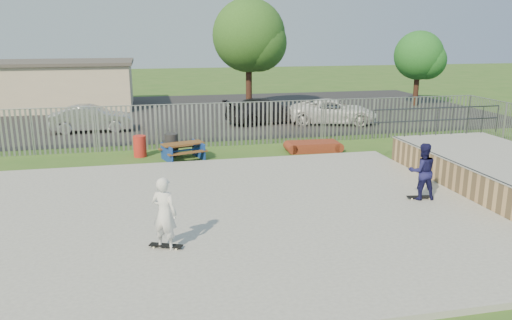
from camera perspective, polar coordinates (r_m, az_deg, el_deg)
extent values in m
plane|color=#345F20|center=(14.33, -3.70, -6.52)|extent=(120.00, 120.00, 0.00)
cube|color=gray|center=(14.30, -3.71, -6.24)|extent=(15.00, 12.00, 0.15)
cube|color=tan|center=(18.84, 25.62, -1.11)|extent=(4.00, 7.00, 1.05)
cube|color=#9E9E99|center=(18.72, 25.80, 0.49)|extent=(4.05, 7.05, 0.04)
cylinder|color=#383A3F|center=(17.57, 20.70, 0.21)|extent=(0.06, 7.00, 0.06)
cube|color=brown|center=(20.64, -8.38, 1.87)|extent=(1.79, 1.11, 0.06)
cube|color=brown|center=(20.19, -7.78, 0.83)|extent=(1.67, 0.74, 0.05)
cube|color=brown|center=(21.20, -8.90, 1.45)|extent=(1.67, 0.74, 0.05)
cube|color=navy|center=(20.71, -8.35, 0.97)|extent=(1.80, 1.68, 0.69)
cube|color=maroon|center=(22.13, 6.56, 1.54)|extent=(2.12, 1.13, 0.42)
cylinder|color=red|center=(21.52, -13.13, 1.54)|extent=(0.54, 0.54, 0.89)
cylinder|color=#242427|center=(21.47, -9.62, 1.75)|extent=(0.56, 0.56, 0.94)
cube|color=black|center=(32.70, -8.81, 5.32)|extent=(40.00, 18.00, 0.02)
imported|color=#B2B2B7|center=(27.55, -18.27, 4.53)|extent=(4.22, 1.54, 1.38)
imported|color=black|center=(28.70, 1.25, 5.66)|extent=(5.17, 2.95, 1.41)
imported|color=white|center=(28.85, 8.81, 5.51)|extent=(5.39, 3.59, 1.37)
cube|color=beige|center=(36.91, -21.93, 7.82)|extent=(10.00, 6.00, 3.00)
cube|color=#4C4742|center=(36.79, -22.16, 10.29)|extent=(10.40, 6.40, 0.20)
cylinder|color=#3E2218|center=(33.06, -0.82, 9.22)|extent=(0.40, 0.40, 4.18)
sphere|color=#2C551D|center=(32.92, -0.84, 14.06)|extent=(4.68, 4.68, 4.68)
cylinder|color=#3B2117|center=(37.28, 17.86, 8.23)|extent=(0.36, 0.36, 3.01)
sphere|color=#205D1F|center=(37.14, 18.10, 11.30)|extent=(3.37, 3.37, 3.37)
cube|color=black|center=(16.14, 18.23, -3.99)|extent=(0.82, 0.31, 0.02)
cube|color=black|center=(12.18, -10.25, -9.57)|extent=(0.82, 0.49, 0.02)
imported|color=#171647|center=(15.92, 18.46, -1.23)|extent=(0.93, 0.77, 1.75)
imported|color=white|center=(11.88, -10.43, -6.00)|extent=(0.76, 0.70, 1.75)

